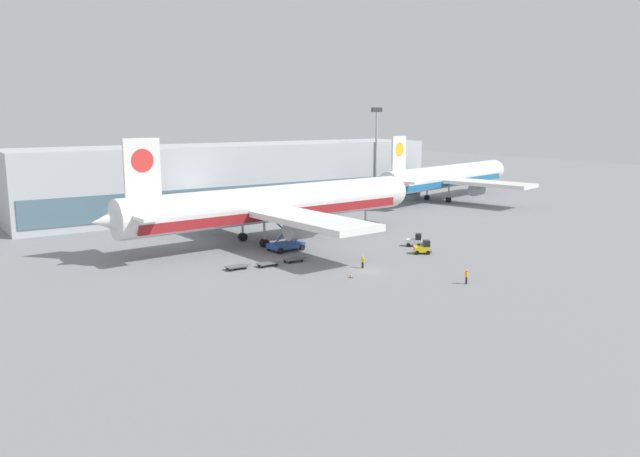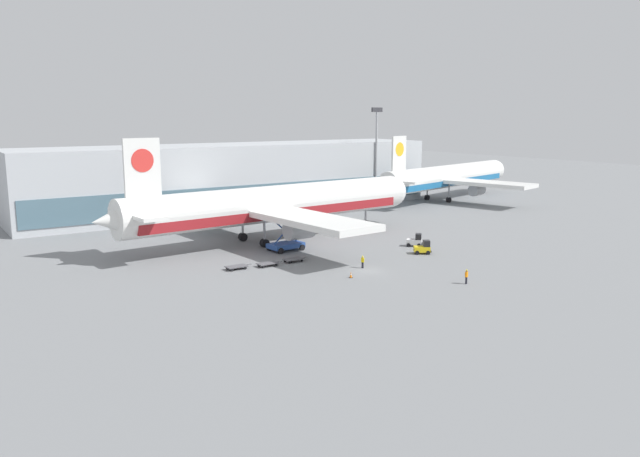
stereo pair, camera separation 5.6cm
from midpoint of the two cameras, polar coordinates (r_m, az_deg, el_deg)
ground_plane at (r=82.00m, az=4.18°, el=-3.87°), size 400.00×400.00×0.00m
terminal_building at (r=134.36m, az=-7.71°, el=4.65°), size 90.00×18.20×14.00m
light_mast at (r=142.75m, az=5.19°, el=7.32°), size 2.80×0.50×21.74m
airplane_main at (r=99.86m, az=-4.51°, el=2.11°), size 58.08×48.48×17.00m
airplane_distant at (r=152.15m, az=11.40°, el=4.59°), size 52.63×44.75×15.68m
scissor_lift_loader at (r=93.61m, az=-3.15°, el=-0.79°), size 5.42×3.73×5.36m
baggage_tug_foreground at (r=97.76m, az=8.72°, el=-1.11°), size 2.74×2.73×2.00m
baggage_tug_mid at (r=92.69m, az=9.43°, el=-1.76°), size 2.81×2.59×2.00m
baggage_dolly_lead at (r=83.07m, az=-7.62°, el=-3.47°), size 3.71×1.54×0.48m
baggage_dolly_second at (r=84.31m, az=-4.79°, el=-3.21°), size 3.71×1.54×0.48m
baggage_dolly_third at (r=86.58m, az=-2.42°, el=-2.82°), size 3.71×1.54×0.48m
ground_crew_near at (r=83.10m, az=3.94°, el=-2.97°), size 0.25×0.57×1.70m
ground_crew_far at (r=77.28m, az=13.27°, el=-4.19°), size 0.56×0.29×1.80m
traffic_cone_near at (r=78.29m, az=2.85°, el=-4.25°), size 0.40×0.40×0.77m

